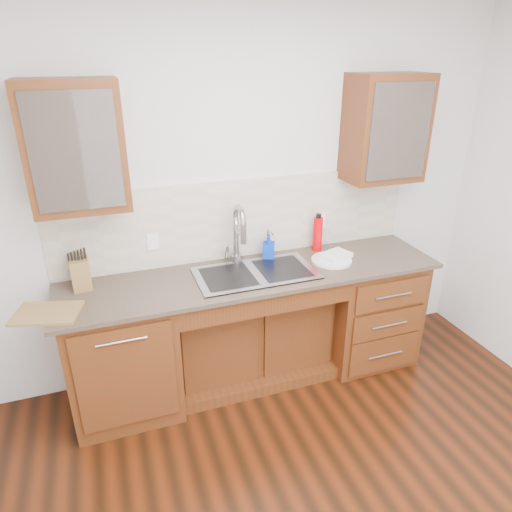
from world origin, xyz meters
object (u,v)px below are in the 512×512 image
object	(u,v)px
soap_bottle	(269,247)
plate	(332,260)
knife_block	(80,272)
cutting_board	(47,313)
water_bottle	(318,234)

from	to	relation	value
soap_bottle	plate	size ratio (longest dim) A/B	0.63
knife_block	cutting_board	xyz separation A→B (m)	(-0.20, -0.31, -0.10)
knife_block	soap_bottle	bearing A→B (deg)	-5.01
knife_block	cutting_board	bearing A→B (deg)	-128.17
water_bottle	cutting_board	xyz separation A→B (m)	(-1.93, -0.34, -0.13)
soap_bottle	knife_block	size ratio (longest dim) A/B	0.89
plate	cutting_board	xyz separation A→B (m)	(-1.94, -0.11, 0.00)
water_bottle	knife_block	size ratio (longest dim) A/B	1.27
soap_bottle	knife_block	world-z (taller)	knife_block
water_bottle	plate	size ratio (longest dim) A/B	0.89
water_bottle	knife_block	xyz separation A→B (m)	(-1.74, -0.03, -0.03)
knife_block	cutting_board	world-z (taller)	knife_block
plate	soap_bottle	bearing A→B (deg)	154.28
plate	cutting_board	size ratio (longest dim) A/B	0.81
plate	water_bottle	bearing A→B (deg)	92.68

